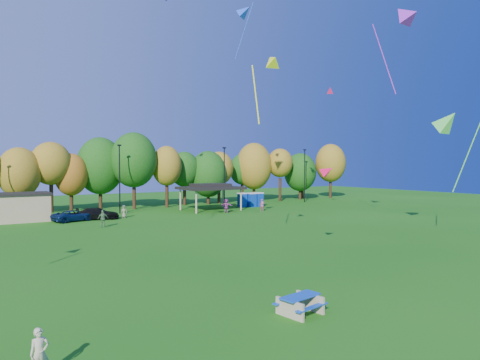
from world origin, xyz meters
TOP-DOWN VIEW (x-y plane):
  - ground at (0.00, 0.00)m, footprint 160.00×160.00m
  - tree_line at (-1.03, 45.51)m, footprint 93.57×10.55m
  - lamp_posts at (2.00, 40.00)m, footprint 64.50×0.25m
  - utility_building at (-10.00, 38.00)m, footprint 6.30×4.30m
  - pavilion at (14.00, 37.00)m, footprint 8.20×6.20m
  - porta_potties at (21.59, 38.06)m, footprint 3.75×1.81m
  - picnic_table at (-2.87, -2.16)m, footprint 2.09×1.82m
  - kite_flyer at (-13.07, -2.22)m, footprint 0.59×0.42m
  - car_c at (-4.90, 34.82)m, footprint 5.00×3.36m
  - car_d at (-2.11, 34.97)m, footprint 5.10×2.88m
  - far_person_0 at (0.99, 34.98)m, footprint 0.89×0.81m
  - far_person_1 at (19.53, 32.23)m, footprint 0.73×0.70m
  - far_person_2 at (-3.25, 28.27)m, footprint 1.11×0.61m
  - far_person_4 at (14.29, 33.11)m, footprint 1.60×1.60m
  - kite_0 at (4.06, 9.33)m, footprint 1.62×3.27m
  - kite_1 at (10.84, 23.31)m, footprint 2.91×3.66m
  - kite_2 at (6.52, 5.98)m, footprint 1.43×1.48m
  - kite_9 at (22.54, 7.01)m, footprint 2.62×4.95m
  - kite_10 at (23.69, 23.41)m, footprint 1.51×1.54m
  - kite_13 at (20.48, 10.42)m, footprint 2.32×5.27m

SIDE VIEW (x-z plane):
  - ground at x=0.00m, z-range 0.00..0.00m
  - picnic_table at x=-2.87m, z-range 0.07..0.87m
  - car_c at x=-4.90m, z-range 0.00..1.27m
  - car_d at x=-2.11m, z-range 0.00..1.39m
  - kite_flyer at x=-13.07m, z-range 0.00..1.52m
  - far_person_0 at x=0.99m, z-range 0.00..1.53m
  - far_person_1 at x=19.53m, z-range 0.00..1.69m
  - far_person_2 at x=-3.25m, z-range 0.00..1.79m
  - far_person_4 at x=14.29m, z-range 0.00..1.85m
  - porta_potties at x=21.59m, z-range 0.01..2.19m
  - utility_building at x=-10.00m, z-range 0.01..3.26m
  - pavilion at x=14.00m, z-range 1.34..5.11m
  - lamp_posts at x=2.00m, z-range 0.36..9.45m
  - tree_line at x=-1.03m, z-range 0.34..11.49m
  - kite_2 at x=6.52m, z-range 5.36..6.55m
  - kite_9 at x=22.54m, z-range 6.40..14.34m
  - kite_0 at x=4.06m, z-range 11.21..16.64m
  - kite_10 at x=23.69m, z-range 15.18..16.40m
  - kite_13 at x=20.48m, z-range 16.31..25.04m
  - kite_1 at x=10.84m, z-range 19.77..26.34m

